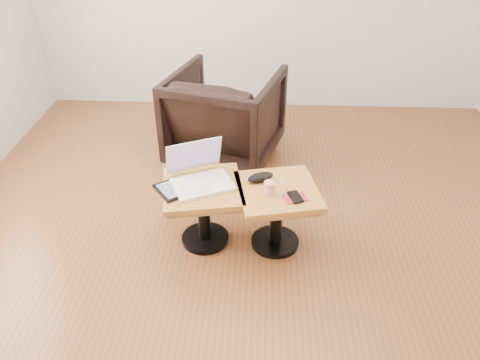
{
  "coord_description": "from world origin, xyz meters",
  "views": [
    {
      "loc": [
        -0.02,
        -2.38,
        2.11
      ],
      "look_at": [
        -0.14,
        0.03,
        0.5
      ],
      "focal_mm": 35.0,
      "sensor_mm": 36.0,
      "label": 1
    }
  ],
  "objects_px": {
    "side_table_left": "(203,200)",
    "striped_cup": "(269,188)",
    "armchair": "(225,117)",
    "side_table_right": "(277,203)",
    "laptop": "(200,175)"
  },
  "relations": [
    {
      "from": "side_table_left",
      "to": "striped_cup",
      "type": "distance_m",
      "value": 0.45
    },
    {
      "from": "armchair",
      "to": "side_table_right",
      "type": "bearing_deg",
      "value": 127.1
    },
    {
      "from": "side_table_left",
      "to": "laptop",
      "type": "bearing_deg",
      "value": 105.14
    },
    {
      "from": "side_table_right",
      "to": "armchair",
      "type": "relative_size",
      "value": 0.68
    },
    {
      "from": "side_table_right",
      "to": "striped_cup",
      "type": "height_order",
      "value": "striped_cup"
    },
    {
      "from": "laptop",
      "to": "striped_cup",
      "type": "height_order",
      "value": "laptop"
    },
    {
      "from": "armchair",
      "to": "laptop",
      "type": "bearing_deg",
      "value": 102.42
    },
    {
      "from": "side_table_left",
      "to": "striped_cup",
      "type": "height_order",
      "value": "striped_cup"
    },
    {
      "from": "laptop",
      "to": "striped_cup",
      "type": "bearing_deg",
      "value": -39.28
    },
    {
      "from": "striped_cup",
      "to": "laptop",
      "type": "bearing_deg",
      "value": 165.5
    },
    {
      "from": "side_table_left",
      "to": "armchair",
      "type": "xyz_separation_m",
      "value": [
        0.06,
        1.1,
        0.05
      ]
    },
    {
      "from": "side_table_left",
      "to": "laptop",
      "type": "relative_size",
      "value": 1.23
    },
    {
      "from": "side_table_left",
      "to": "armchair",
      "type": "relative_size",
      "value": 0.67
    },
    {
      "from": "side_table_right",
      "to": "armchair",
      "type": "bearing_deg",
      "value": 98.43
    },
    {
      "from": "side_table_right",
      "to": "striped_cup",
      "type": "distance_m",
      "value": 0.17
    }
  ]
}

